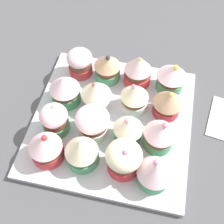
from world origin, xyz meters
The scene contains 18 objects.
ground_plane centered at (0.00, 0.00, -1.50)cm, with size 180.00×180.00×3.00cm, color #4C4C51.
baking_tray centered at (0.00, 0.00, 0.60)cm, with size 32.63×32.63×1.20cm.
cupcake_0 centered at (-10.64, -11.01, 4.92)cm, with size 6.41×6.41×7.41cm.
cupcake_1 centered at (-3.31, -11.23, 5.21)cm, with size 5.94×5.94×8.19cm.
cupcake_2 centered at (3.43, -10.99, 4.84)cm, with size 5.88×5.88×7.41cm.
cupcake_3 centered at (9.79, -11.25, 4.59)cm, with size 5.70×5.70×6.58cm.
cupcake_4 centered at (-10.59, -4.33, 4.94)cm, with size 6.00×6.00×7.43cm.
cupcake_5 centered at (-3.78, -4.11, 4.68)cm, with size 5.75×5.75×7.24cm.
cupcake_6 centered at (4.00, -3.10, 5.04)cm, with size 6.26×6.26×7.47cm.
cupcake_7 centered at (10.73, -2.99, 4.81)cm, with size 6.43×6.43×7.07cm.
cupcake_8 centered at (-9.92, 3.47, 5.01)cm, with size 6.04×6.04×7.82cm.
cupcake_9 centered at (-3.91, 3.43, 4.57)cm, with size 5.75×5.75×6.76cm.
cupcake_10 centered at (3.10, 3.39, 4.57)cm, with size 6.75×6.75×6.44cm.
cupcake_11 centered at (10.52, 4.37, 4.65)cm, with size 5.49×5.49×7.00cm.
cupcake_12 centered at (-10.04, 11.10, 5.01)cm, with size 6.38×6.38×7.51cm.
cupcake_13 centered at (-4.27, 9.80, 5.05)cm, with size 6.59×6.59×7.75cm.
cupcake_14 centered at (3.50, 9.93, 4.89)cm, with size 6.22×6.22×7.32cm.
cupcake_15 centered at (10.20, 10.48, 4.61)cm, with size 6.22×6.22×7.12cm.
Camera 1 is at (-6.78, 31.11, 52.80)cm, focal length 46.58 mm.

